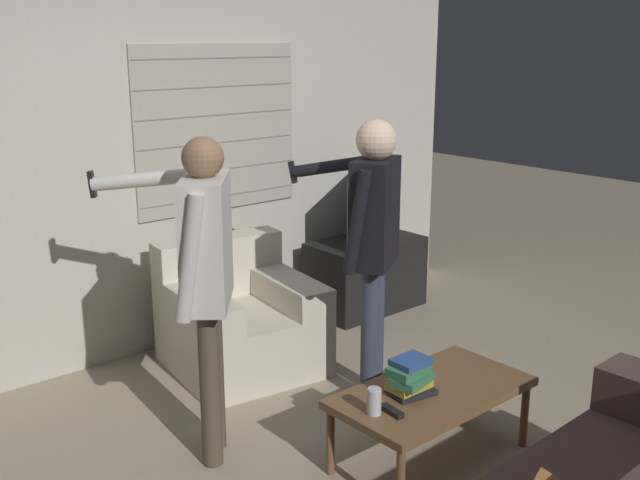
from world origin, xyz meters
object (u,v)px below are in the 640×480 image
tv (366,206)px  floor_fan (297,313)px  book_stack (410,378)px  person_left_standing (204,261)px  armchair_beige (238,320)px  soda_can (374,401)px  coffee_table (432,396)px  spare_remote (392,411)px  person_right_standing (372,227)px

tv → floor_fan: size_ratio=1.90×
tv → book_stack: (-1.38, -1.72, -0.33)m
person_left_standing → book_stack: (0.66, -0.71, -0.55)m
armchair_beige → soda_can: armchair_beige is taller
coffee_table → spare_remote: size_ratio=7.42×
tv → floor_fan: bearing=-32.1°
soda_can → armchair_beige: bearing=78.4°
person_right_standing → armchair_beige: bearing=81.3°
person_right_standing → book_stack: 0.94m
armchair_beige → spare_remote: bearing=89.2°
spare_remote → book_stack: bearing=26.5°
coffee_table → person_left_standing: size_ratio=0.62×
armchair_beige → person_left_standing: person_left_standing is taller
person_right_standing → book_stack: person_right_standing is taller
armchair_beige → book_stack: armchair_beige is taller
armchair_beige → person_right_standing: person_right_standing is taller
armchair_beige → book_stack: size_ratio=4.00×
tv → person_left_standing: size_ratio=0.44×
person_left_standing → spare_remote: bearing=-110.2°
person_right_standing → spare_remote: person_right_standing is taller
floor_fan → spare_remote: bearing=-115.9°
book_stack → soda_can: bearing=-174.8°
armchair_beige → spare_remote: (-0.25, -1.57, 0.09)m
soda_can → spare_remote: size_ratio=0.94×
armchair_beige → floor_fan: size_ratio=2.59×
book_stack → soda_can: (-0.26, -0.02, -0.02)m
person_left_standing → book_stack: 1.11m
tv → floor_fan: tv is taller
spare_remote → floor_fan: 1.90m
tv → person_left_standing: 2.29m
armchair_beige → coffee_table: bearing=101.1°
person_right_standing → floor_fan: (0.24, 0.96, -0.84)m
person_left_standing → floor_fan: person_left_standing is taller
person_right_standing → floor_fan: bearing=45.5°
coffee_table → person_right_standing: size_ratio=0.62×
armchair_beige → floor_fan: 0.60m
person_right_standing → spare_remote: bearing=-159.1°
book_stack → floor_fan: bearing=68.9°
person_right_standing → soda_can: 1.10m
tv → spare_remote: 2.42m
tv → spare_remote: (-1.58, -1.80, -0.41)m
armchair_beige → tv: 1.43m
book_stack → floor_fan: size_ratio=0.65×
armchair_beige → book_stack: (-0.05, -1.50, 0.16)m
armchair_beige → soda_can: bearing=86.6°
spare_remote → coffee_table: bearing=13.6°
coffee_table → person_left_standing: bearing=136.9°
person_right_standing → floor_fan: size_ratio=4.30×
soda_can → spare_remote: bearing=-37.7°
person_right_standing → soda_can: size_ratio=12.71×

